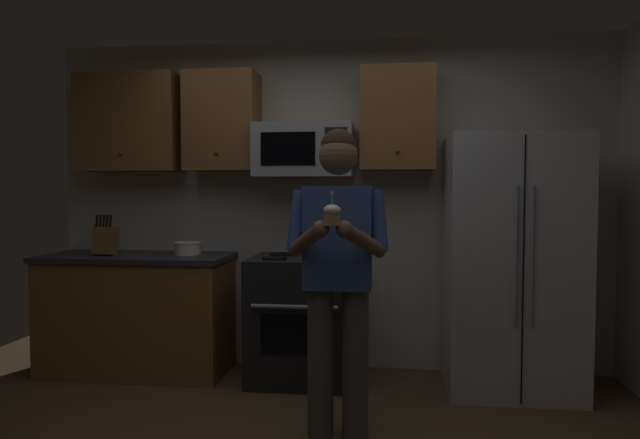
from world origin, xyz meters
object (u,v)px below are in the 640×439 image
knife_block (105,240)px  bowl_large_white (188,248)px  microwave (304,150)px  cupcake (332,215)px  person (338,265)px  refrigerator (511,264)px  oven_range (302,318)px

knife_block → bowl_large_white: bearing=9.1°
microwave → cupcake: (0.36, -1.43, -0.43)m
person → refrigerator: bearing=39.6°
oven_range → person: size_ratio=0.53×
oven_range → cupcake: cupcake is taller
bowl_large_white → cupcake: bearing=-47.6°
person → cupcake: (-0.00, -0.33, 0.30)m
oven_range → person: 1.18m
refrigerator → person: 1.49m
knife_block → refrigerator: bearing=-0.2°
oven_range → person: (0.36, -0.99, 0.53)m
cupcake → refrigerator: bearing=48.1°
oven_range → microwave: (0.00, 0.12, 1.26)m
refrigerator → oven_range: bearing=178.5°
microwave → bowl_large_white: size_ratio=3.51×
bowl_large_white → person: person is taller
refrigerator → bowl_large_white: 2.41m
cupcake → knife_block: bearing=145.7°
refrigerator → knife_block: bearing=179.8°
oven_range → bowl_large_white: bearing=175.6°
person → cupcake: person is taller
knife_block → person: (1.88, -0.96, -0.04)m
oven_range → knife_block: bearing=-178.9°
bowl_large_white → cupcake: cupcake is taller
knife_block → cupcake: cupcake is taller
microwave → bowl_large_white: 1.18m
knife_block → cupcake: 2.29m
knife_block → person: bearing=-26.9°
microwave → person: size_ratio=0.42×
oven_range → cupcake: bearing=-74.9°
refrigerator → cupcake: size_ratio=10.35×
refrigerator → person: refrigerator is taller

